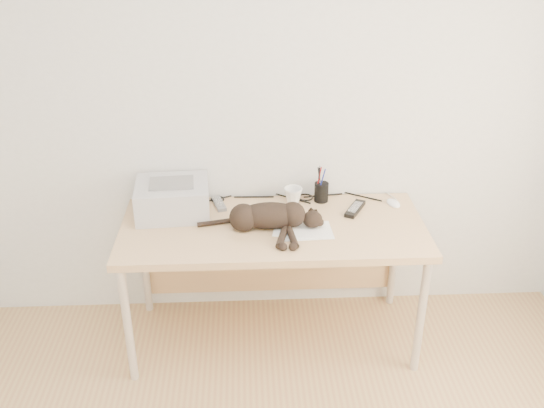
{
  "coord_description": "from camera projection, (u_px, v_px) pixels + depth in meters",
  "views": [
    {
      "loc": [
        -0.14,
        -1.38,
        2.29
      ],
      "look_at": [
        -0.01,
        1.34,
        0.89
      ],
      "focal_mm": 40.0,
      "sensor_mm": 36.0,
      "label": 1
    }
  ],
  "objects": [
    {
      "name": "papers",
      "position": [
        303.0,
        230.0,
        3.13
      ],
      "size": [
        0.32,
        0.24,
        0.01
      ],
      "color": "white",
      "rests_on": "desk"
    },
    {
      "name": "mug",
      "position": [
        293.0,
        196.0,
        3.38
      ],
      "size": [
        0.14,
        0.14,
        0.1
      ],
      "primitive_type": "imported",
      "rotation": [
        0.0,
        0.0,
        1.09
      ],
      "color": "white",
      "rests_on": "desk"
    },
    {
      "name": "mouse",
      "position": [
        394.0,
        201.0,
        3.39
      ],
      "size": [
        0.09,
        0.12,
        0.04
      ],
      "primitive_type": "ellipsoid",
      "rotation": [
        0.0,
        0.0,
        0.28
      ],
      "color": "white",
      "rests_on": "desk"
    },
    {
      "name": "remote_black",
      "position": [
        355.0,
        209.0,
        3.32
      ],
      "size": [
        0.14,
        0.2,
        0.02
      ],
      "primitive_type": "cube",
      "rotation": [
        0.0,
        0.0,
        -0.5
      ],
      "color": "black",
      "rests_on": "desk"
    },
    {
      "name": "desk",
      "position": [
        272.0,
        239.0,
        3.31
      ],
      "size": [
        1.6,
        0.7,
        0.74
      ],
      "color": "tan",
      "rests_on": "floor"
    },
    {
      "name": "cable_tangle",
      "position": [
        270.0,
        198.0,
        3.45
      ],
      "size": [
        1.36,
        0.09,
        0.01
      ],
      "primitive_type": null,
      "color": "black",
      "rests_on": "desk"
    },
    {
      "name": "wall_back",
      "position": [
        270.0,
        102.0,
        3.24
      ],
      "size": [
        3.5,
        0.0,
        3.5
      ],
      "primitive_type": "plane",
      "rotation": [
        1.57,
        0.0,
        0.0
      ],
      "color": "silver",
      "rests_on": "floor"
    },
    {
      "name": "cat",
      "position": [
        266.0,
        217.0,
        3.12
      ],
      "size": [
        0.65,
        0.3,
        0.15
      ],
      "rotation": [
        0.0,
        0.0,
        -0.02
      ],
      "color": "black",
      "rests_on": "desk"
    },
    {
      "name": "remote_grey",
      "position": [
        219.0,
        203.0,
        3.38
      ],
      "size": [
        0.09,
        0.18,
        0.02
      ],
      "primitive_type": "cube",
      "rotation": [
        0.0,
        0.0,
        0.26
      ],
      "color": "slate",
      "rests_on": "desk"
    },
    {
      "name": "pen_cup",
      "position": [
        321.0,
        192.0,
        3.41
      ],
      "size": [
        0.08,
        0.08,
        0.21
      ],
      "color": "black",
      "rests_on": "desk"
    },
    {
      "name": "printer",
      "position": [
        173.0,
        198.0,
        3.26
      ],
      "size": [
        0.41,
        0.36,
        0.18
      ],
      "color": "#A6A5AA",
      "rests_on": "desk"
    }
  ]
}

